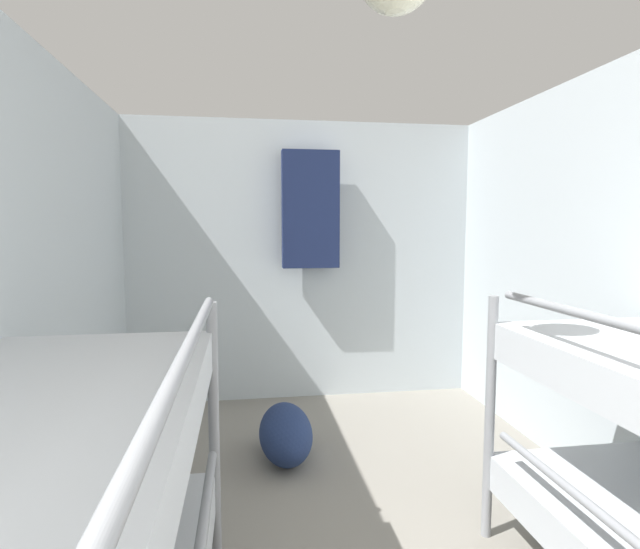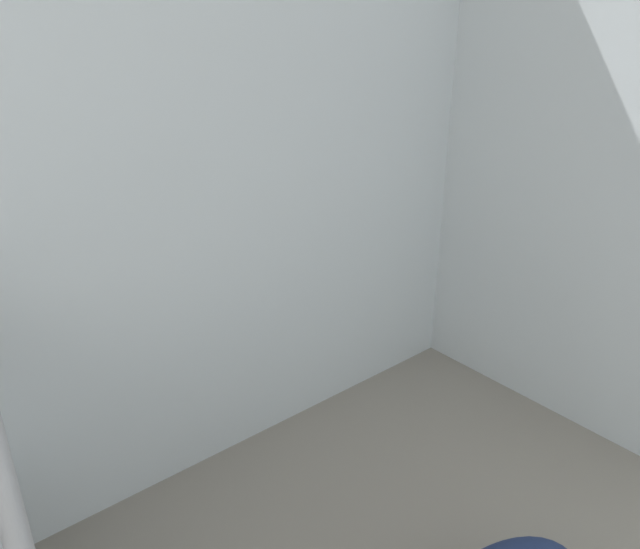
{
  "view_description": "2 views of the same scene",
  "coord_description": "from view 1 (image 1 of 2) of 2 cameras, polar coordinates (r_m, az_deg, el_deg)",
  "views": [
    {
      "loc": [
        -0.47,
        0.4,
        1.4
      ],
      "look_at": [
        0.04,
        3.71,
        1.07
      ],
      "focal_mm": 28.0,
      "sensor_mm": 36.0,
      "label": 1
    },
    {
      "loc": [
        0.27,
        2.3,
        1.54
      ],
      "look_at": [
        -0.83,
        3.22,
        0.9
      ],
      "focal_mm": 35.0,
      "sensor_mm": 36.0,
      "label": 2
    }
  ],
  "objects": [
    {
      "name": "wall_back",
      "position": [
        4.04,
        -1.98,
        1.49
      ],
      "size": [
        2.87,
        0.06,
        2.23
      ],
      "color": "silver",
      "rests_on": "ground_plane"
    },
    {
      "name": "duffel_bag",
      "position": [
        3.15,
        -3.95,
        -17.66
      ],
      "size": [
        0.32,
        0.62,
        0.32
      ],
      "color": "navy",
      "rests_on": "ground_plane"
    },
    {
      "name": "hanging_coat",
      "position": [
        3.89,
        -1.1,
        7.42
      ],
      "size": [
        0.44,
        0.12,
        0.9
      ],
      "color": "#192347"
    }
  ]
}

